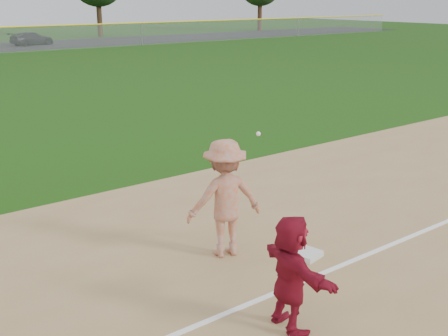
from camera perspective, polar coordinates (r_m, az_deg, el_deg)
ground at (r=9.74m, az=5.45°, el=-9.41°), size 160.00×160.00×0.00m
foul_line at (r=9.23m, az=8.88°, el=-10.96°), size 60.00×0.10×0.01m
first_base at (r=9.89m, az=8.36°, el=-8.64°), size 0.52×0.52×0.10m
base_runner at (r=7.58m, az=6.81°, el=-10.55°), size 0.73×1.56×1.62m
car_right at (r=55.73m, az=-18.95°, el=12.33°), size 4.33×2.61×1.17m
first_base_play at (r=9.53m, az=0.08°, el=-3.09°), size 1.49×1.11×2.23m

